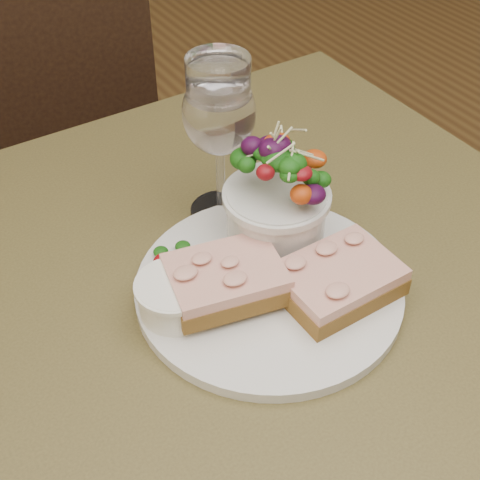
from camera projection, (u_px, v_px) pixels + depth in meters
cafe_table at (243, 376)px, 0.71m from camera, size 0.80×0.80×0.75m
chair_far at (52, 241)px, 1.40m from camera, size 0.49×0.49×0.90m
dinner_plate at (269, 287)px, 0.66m from camera, size 0.26×0.26×0.01m
sandwich_front at (338, 279)px, 0.64m from camera, size 0.11×0.08×0.03m
sandwich_back at (226, 279)px, 0.63m from camera, size 0.12×0.10×0.03m
ramekin at (175, 296)px, 0.62m from camera, size 0.07×0.07×0.04m
salad_bowl at (277, 194)px, 0.67m from camera, size 0.10×0.10×0.13m
garnish at (170, 259)px, 0.67m from camera, size 0.05×0.04×0.02m
wine_glass at (219, 118)px, 0.68m from camera, size 0.08×0.08×0.18m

